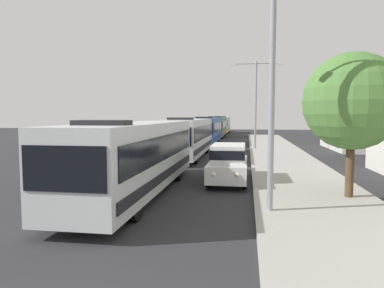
{
  "coord_description": "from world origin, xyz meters",
  "views": [
    {
      "loc": [
        3.3,
        -3.82,
        3.37
      ],
      "look_at": [
        -0.09,
        17.69,
        1.57
      ],
      "focal_mm": 32.68,
      "sensor_mm": 36.0,
      "label": 1
    }
  ],
  "objects_px": {
    "bus_second_in_line": "(189,136)",
    "streetlamp_near": "(272,64)",
    "bus_lead": "(137,155)",
    "box_truck_oncoming": "(209,123)",
    "bus_middle": "(207,130)",
    "streetlamp_mid": "(256,96)",
    "bus_rear": "(222,124)",
    "bus_fourth_in_line": "(216,126)",
    "roadside_tree": "(352,102)",
    "white_suv": "(228,162)"
  },
  "relations": [
    {
      "from": "bus_second_in_line",
      "to": "streetlamp_near",
      "type": "relative_size",
      "value": 1.46
    },
    {
      "from": "bus_lead",
      "to": "box_truck_oncoming",
      "type": "relative_size",
      "value": 1.6
    },
    {
      "from": "bus_middle",
      "to": "box_truck_oncoming",
      "type": "relative_size",
      "value": 1.45
    },
    {
      "from": "bus_lead",
      "to": "bus_middle",
      "type": "bearing_deg",
      "value": 90.0
    },
    {
      "from": "bus_middle",
      "to": "streetlamp_mid",
      "type": "distance_m",
      "value": 8.86
    },
    {
      "from": "bus_rear",
      "to": "streetlamp_mid",
      "type": "relative_size",
      "value": 1.34
    },
    {
      "from": "bus_fourth_in_line",
      "to": "streetlamp_mid",
      "type": "bearing_deg",
      "value": -73.67
    },
    {
      "from": "bus_lead",
      "to": "streetlamp_mid",
      "type": "height_order",
      "value": "streetlamp_mid"
    },
    {
      "from": "bus_rear",
      "to": "streetlamp_near",
      "type": "xyz_separation_m",
      "value": [
        5.4,
        -53.32,
        3.35
      ]
    },
    {
      "from": "box_truck_oncoming",
      "to": "roadside_tree",
      "type": "relative_size",
      "value": 1.34
    },
    {
      "from": "roadside_tree",
      "to": "streetlamp_near",
      "type": "bearing_deg",
      "value": -142.16
    },
    {
      "from": "streetlamp_mid",
      "to": "white_suv",
      "type": "bearing_deg",
      "value": -95.7
    },
    {
      "from": "bus_middle",
      "to": "bus_fourth_in_line",
      "type": "relative_size",
      "value": 1.02
    },
    {
      "from": "box_truck_oncoming",
      "to": "streetlamp_mid",
      "type": "distance_m",
      "value": 39.21
    },
    {
      "from": "white_suv",
      "to": "streetlamp_near",
      "type": "bearing_deg",
      "value": -73.11
    },
    {
      "from": "white_suv",
      "to": "streetlamp_mid",
      "type": "distance_m",
      "value": 17.61
    },
    {
      "from": "box_truck_oncoming",
      "to": "streetlamp_mid",
      "type": "relative_size",
      "value": 0.91
    },
    {
      "from": "streetlamp_near",
      "to": "roadside_tree",
      "type": "distance_m",
      "value": 4.23
    },
    {
      "from": "streetlamp_near",
      "to": "streetlamp_mid",
      "type": "height_order",
      "value": "streetlamp_mid"
    },
    {
      "from": "bus_middle",
      "to": "roadside_tree",
      "type": "height_order",
      "value": "roadside_tree"
    },
    {
      "from": "bus_second_in_line",
      "to": "bus_rear",
      "type": "xyz_separation_m",
      "value": [
        -0.0,
        37.75,
        -0.0
      ]
    },
    {
      "from": "white_suv",
      "to": "box_truck_oncoming",
      "type": "bearing_deg",
      "value": 97.24
    },
    {
      "from": "bus_middle",
      "to": "roadside_tree",
      "type": "distance_m",
      "value": 27.68
    },
    {
      "from": "bus_second_in_line",
      "to": "roadside_tree",
      "type": "relative_size",
      "value": 2.08
    },
    {
      "from": "streetlamp_near",
      "to": "bus_middle",
      "type": "bearing_deg",
      "value": 100.65
    },
    {
      "from": "bus_lead",
      "to": "bus_fourth_in_line",
      "type": "height_order",
      "value": "same"
    },
    {
      "from": "white_suv",
      "to": "streetlamp_near",
      "type": "relative_size",
      "value": 0.63
    },
    {
      "from": "bus_fourth_in_line",
      "to": "box_truck_oncoming",
      "type": "bearing_deg",
      "value": 99.54
    },
    {
      "from": "streetlamp_near",
      "to": "white_suv",
      "type": "bearing_deg",
      "value": 106.89
    },
    {
      "from": "white_suv",
      "to": "roadside_tree",
      "type": "xyz_separation_m",
      "value": [
        4.92,
        -3.1,
        2.86
      ]
    },
    {
      "from": "bus_rear",
      "to": "streetlamp_near",
      "type": "relative_size",
      "value": 1.39
    },
    {
      "from": "bus_rear",
      "to": "streetlamp_near",
      "type": "height_order",
      "value": "streetlamp_near"
    },
    {
      "from": "bus_middle",
      "to": "bus_rear",
      "type": "height_order",
      "value": "same"
    },
    {
      "from": "bus_fourth_in_line",
      "to": "white_suv",
      "type": "height_order",
      "value": "bus_fourth_in_line"
    },
    {
      "from": "bus_second_in_line",
      "to": "roadside_tree",
      "type": "distance_m",
      "value": 15.81
    },
    {
      "from": "bus_rear",
      "to": "box_truck_oncoming",
      "type": "bearing_deg",
      "value": 114.12
    },
    {
      "from": "white_suv",
      "to": "streetlamp_mid",
      "type": "xyz_separation_m",
      "value": [
        1.7,
        17.03,
        4.17
      ]
    },
    {
      "from": "bus_middle",
      "to": "bus_fourth_in_line",
      "type": "height_order",
      "value": "same"
    },
    {
      "from": "streetlamp_mid",
      "to": "bus_lead",
      "type": "bearing_deg",
      "value": -104.9
    },
    {
      "from": "bus_fourth_in_line",
      "to": "streetlamp_mid",
      "type": "height_order",
      "value": "streetlamp_mid"
    },
    {
      "from": "streetlamp_mid",
      "to": "roadside_tree",
      "type": "distance_m",
      "value": 20.42
    },
    {
      "from": "bus_middle",
      "to": "bus_fourth_in_line",
      "type": "xyz_separation_m",
      "value": [
        -0.0,
        12.34,
        -0.0
      ]
    },
    {
      "from": "bus_second_in_line",
      "to": "white_suv",
      "type": "relative_size",
      "value": 2.33
    },
    {
      "from": "streetlamp_near",
      "to": "streetlamp_mid",
      "type": "relative_size",
      "value": 0.96
    },
    {
      "from": "bus_lead",
      "to": "roadside_tree",
      "type": "xyz_separation_m",
      "value": [
        8.62,
        0.16,
        2.2
      ]
    },
    {
      "from": "bus_middle",
      "to": "bus_rear",
      "type": "relative_size",
      "value": 0.98
    },
    {
      "from": "box_truck_oncoming",
      "to": "bus_rear",
      "type": "bearing_deg",
      "value": -65.88
    },
    {
      "from": "bus_lead",
      "to": "streetlamp_mid",
      "type": "xyz_separation_m",
      "value": [
        5.4,
        20.29,
        3.51
      ]
    },
    {
      "from": "streetlamp_mid",
      "to": "bus_fourth_in_line",
      "type": "bearing_deg",
      "value": 106.33
    },
    {
      "from": "bus_second_in_line",
      "to": "bus_middle",
      "type": "relative_size",
      "value": 1.07
    }
  ]
}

